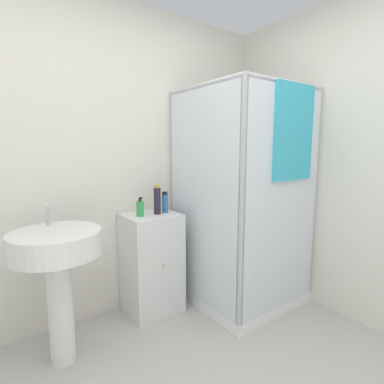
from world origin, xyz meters
The scene contains 7 objects.
wall_back centered at (0.00, 1.70, 1.25)m, with size 6.40×0.06×2.50m, color silver.
shower_enclosure centered at (1.16, 1.13, 0.51)m, with size 0.91×0.94×1.85m.
vanity_cabinet centered at (0.45, 1.47, 0.42)m, with size 0.43×0.40×0.83m.
sink centered at (-0.31, 1.27, 0.67)m, with size 0.54×0.54×0.99m.
soap_dispenser centered at (0.35, 1.45, 0.89)m, with size 0.06×0.06×0.15m.
shampoo_bottle_tall_black centered at (0.50, 1.45, 0.95)m, with size 0.06×0.06×0.24m.
shampoo_bottle_blue centered at (0.58, 1.46, 0.91)m, with size 0.05×0.05×0.17m.
Camera 1 is at (-0.68, -0.64, 1.37)m, focal length 28.00 mm.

